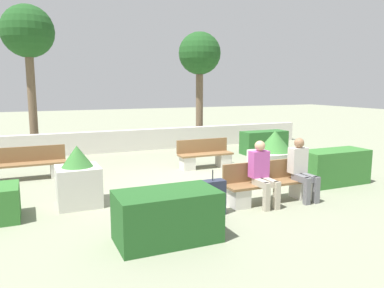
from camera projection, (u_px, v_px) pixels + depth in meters
The scene contains 15 objects.
ground_plane at pixel (189, 183), 9.32m from camera, with size 60.00×60.00×0.00m, color gray.
perimeter_wall at pixel (135, 140), 13.93m from camera, with size 14.28×0.30×0.78m.
bench_front at pixel (270, 186), 7.82m from camera, with size 2.04×0.49×0.83m.
bench_left_side at pixel (22, 167), 9.63m from camera, with size 2.18×0.49×0.83m.
bench_right_side at pixel (205, 157), 11.05m from camera, with size 1.65×0.48×0.83m.
person_seated_man at pixel (262, 171), 7.51m from camera, with size 0.38×0.64×1.31m.
person_seated_woman at pixel (301, 166), 7.90m from camera, with size 0.38×0.64×1.31m.
hedge_block_near_left at pixel (167, 216), 5.82m from camera, with size 1.58×0.88×0.80m.
hedge_block_mid_left at pixel (334, 167), 9.20m from camera, with size 1.71×0.73×0.85m.
hedge_block_mid_right at pixel (264, 142), 13.35m from camera, with size 1.66×0.65×0.81m.
planter_corner_left at pixel (274, 154), 10.28m from camera, with size 1.10×1.10×1.19m.
planter_corner_right at pixel (78, 179), 7.54m from camera, with size 0.84×0.84×1.23m.
suitcase at pixel (212, 198), 7.01m from camera, with size 0.47×0.23×0.86m.
tree_leftmost at pixel (28, 35), 13.18m from camera, with size 1.84×1.84×5.22m.
tree_center_left at pixel (200, 56), 15.58m from camera, with size 1.76×1.76×4.61m.
Camera 1 is at (-3.57, -8.32, 2.41)m, focal length 35.00 mm.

